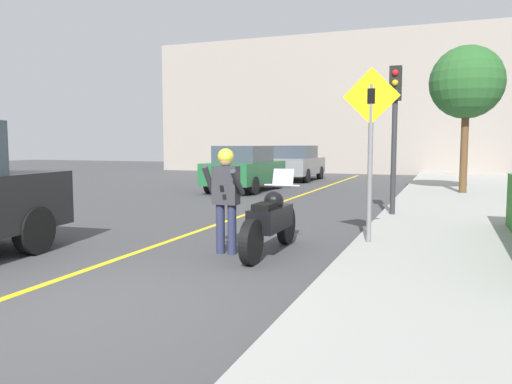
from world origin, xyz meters
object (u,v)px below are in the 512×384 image
motorcycle (271,221)px  parked_car_grey (297,163)px  crossing_sign (371,138)px  parked_car_green (245,168)px  person_biker (226,190)px  street_tree (467,83)px  traffic_light (395,111)px

motorcycle → parked_car_grey: bearing=104.8°
crossing_sign → parked_car_green: size_ratio=0.67×
person_biker → street_tree: size_ratio=0.35×
traffic_light → motorcycle: bearing=-108.6°
crossing_sign → street_tree: (1.69, 9.66, 1.89)m
motorcycle → person_biker: size_ratio=1.40×
motorcycle → parked_car_grey: (-4.14, 15.66, 0.34)m
parked_car_green → street_tree: bearing=5.4°
crossing_sign → parked_car_green: crossing_sign is taller
parked_car_green → parked_car_grey: same height
motorcycle → parked_car_green: size_ratio=0.56×
motorcycle → crossing_sign: bearing=28.7°
person_biker → crossing_sign: bearing=27.5°
crossing_sign → traffic_light: bearing=89.6°
crossing_sign → street_tree: size_ratio=0.59×
traffic_light → parked_car_grey: size_ratio=0.80×
person_biker → parked_car_green: (-3.76, 10.02, -0.16)m
crossing_sign → parked_car_grey: (-5.57, 14.88, -0.97)m
crossing_sign → parked_car_green: 10.72m
crossing_sign → parked_car_grey: bearing=110.5°
parked_car_grey → motorcycle: bearing=-75.2°
motorcycle → parked_car_green: (-4.41, 9.72, 0.34)m
traffic_light → parked_car_grey: bearing=116.3°
traffic_light → parked_car_green: size_ratio=0.80×
traffic_light → street_tree: bearing=74.8°
crossing_sign → parked_car_grey: crossing_sign is taller
crossing_sign → street_tree: bearing=80.1°
person_biker → crossing_sign: 2.47m
motorcycle → parked_car_grey: size_ratio=0.56×
crossing_sign → parked_car_grey: size_ratio=0.67×
person_biker → parked_car_green: 10.70m
motorcycle → parked_car_green: parked_car_green is taller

